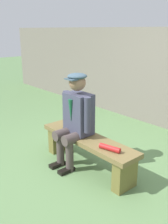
{
  "coord_description": "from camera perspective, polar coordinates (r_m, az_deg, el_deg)",
  "views": [
    {
      "loc": [
        -2.42,
        2.15,
        1.89
      ],
      "look_at": [
        0.08,
        0.0,
        0.81
      ],
      "focal_mm": 40.77,
      "sensor_mm": 36.0,
      "label": 1
    }
  ],
  "objects": [
    {
      "name": "rolled_magazine",
      "position": [
        3.18,
        5.81,
        -8.05
      ],
      "size": [
        0.29,
        0.13,
        0.07
      ],
      "primitive_type": "cylinder",
      "rotation": [
        0.0,
        1.57,
        0.25
      ],
      "color": "#B21E1E",
      "rests_on": "bench"
    },
    {
      "name": "seated_man",
      "position": [
        3.55,
        -1.91,
        -0.94
      ],
      "size": [
        0.57,
        0.57,
        1.33
      ],
      "color": "#3C3D52",
      "rests_on": "ground"
    },
    {
      "name": "bench",
      "position": [
        3.6,
        0.8,
        -7.72
      ],
      "size": [
        1.62,
        0.39,
        0.46
      ],
      "color": "brown",
      "rests_on": "ground"
    },
    {
      "name": "ground_plane",
      "position": [
        3.75,
        0.78,
        -12.17
      ],
      "size": [
        30.0,
        30.0,
        0.0
      ],
      "primitive_type": "plane",
      "color": "#5B7F4D"
    }
  ]
}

